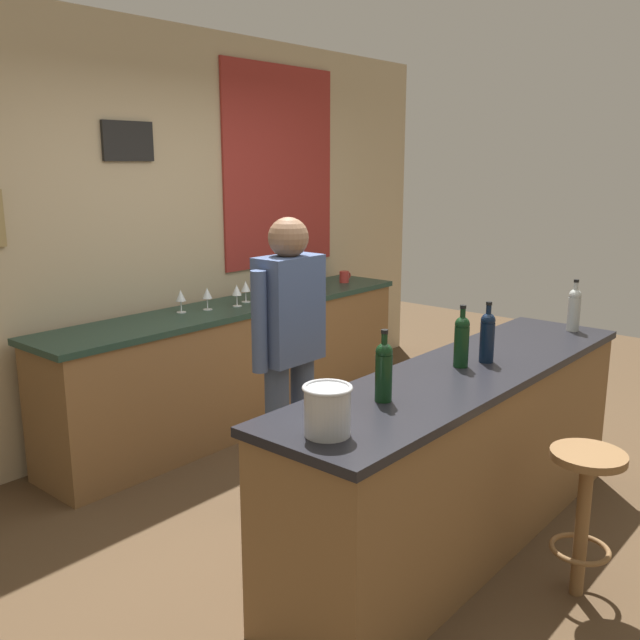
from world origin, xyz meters
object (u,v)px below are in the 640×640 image
(wine_bottle_a, at_px, (384,370))
(wine_bottle_d, at_px, (574,308))
(wine_glass_e, at_px, (260,285))
(coffee_mug, at_px, (344,277))
(bartender, at_px, (289,347))
(wine_glass_c, at_px, (237,291))
(wine_bottle_b, at_px, (462,339))
(wine_glass_d, at_px, (246,287))
(ice_bucket, at_px, (327,409))
(bar_stool, at_px, (584,499))
(wine_glass_a, at_px, (181,297))
(wine_bottle_c, at_px, (487,335))
(wine_glass_b, at_px, (207,294))

(wine_bottle_a, xyz_separation_m, wine_bottle_d, (1.73, -0.13, 0.00))
(wine_glass_e, relative_size, coffee_mug, 1.24)
(bartender, relative_size, wine_glass_c, 10.45)
(wine_bottle_b, xyz_separation_m, wine_glass_c, (0.34, 1.96, -0.05))
(wine_bottle_d, distance_m, wine_glass_d, 2.24)
(wine_bottle_b, height_order, ice_bucket, wine_bottle_b)
(bar_stool, xyz_separation_m, wine_bottle_d, (1.14, 0.53, 0.60))
(wine_glass_a, xyz_separation_m, wine_glass_c, (0.39, -0.13, 0.00))
(wine_bottle_b, bearing_deg, bar_stool, -94.82)
(wine_bottle_c, xyz_separation_m, coffee_mug, (1.45, 2.06, -0.11))
(wine_bottle_b, relative_size, wine_glass_d, 1.97)
(bartender, height_order, wine_bottle_c, bartender)
(wine_glass_e, xyz_separation_m, coffee_mug, (0.99, 0.00, -0.06))
(bar_stool, relative_size, ice_bucket, 3.62)
(bar_stool, relative_size, wine_bottle_c, 2.22)
(wine_glass_e, bearing_deg, bar_stool, -104.09)
(ice_bucket, height_order, coffee_mug, ice_bucket)
(wine_glass_a, xyz_separation_m, wine_glass_d, (0.53, -0.07, 0.00))
(wine_bottle_a, xyz_separation_m, wine_glass_d, (1.13, 2.03, -0.05))
(coffee_mug, bearing_deg, wine_glass_b, 179.09)
(wine_glass_b, xyz_separation_m, wine_glass_c, (0.21, -0.07, 0.00))
(wine_glass_b, bearing_deg, wine_bottle_a, -110.95)
(wine_glass_a, distance_m, wine_glass_c, 0.41)
(bartender, height_order, wine_bottle_a, bartender)
(bartender, distance_m, wine_glass_b, 1.27)
(wine_bottle_b, height_order, wine_glass_b, wine_bottle_b)
(wine_bottle_a, xyz_separation_m, wine_bottle_c, (0.80, -0.05, 0.00))
(ice_bucket, distance_m, wine_glass_c, 2.47)
(wine_glass_c, relative_size, wine_glass_d, 1.00)
(bar_stool, bearing_deg, ice_bucket, 149.69)
(wine_glass_a, bearing_deg, wine_glass_d, -7.71)
(wine_bottle_c, distance_m, wine_glass_a, 2.16)
(wine_bottle_b, distance_m, wine_glass_a, 2.09)
(wine_bottle_c, relative_size, wine_glass_e, 1.97)
(bar_stool, relative_size, wine_bottle_d, 2.22)
(wine_bottle_c, relative_size, wine_glass_c, 1.97)
(wine_glass_c, relative_size, coffee_mug, 1.24)
(bartender, height_order, wine_glass_a, bartender)
(wine_glass_d, bearing_deg, wine_bottle_d, -74.45)
(coffee_mug, bearing_deg, wine_bottle_a, -138.28)
(wine_bottle_b, relative_size, wine_glass_c, 1.97)
(bartender, bearing_deg, wine_glass_d, 55.88)
(wine_bottle_a, bearing_deg, ice_bucket, -172.10)
(wine_glass_a, distance_m, wine_glass_e, 0.67)
(wine_glass_e, bearing_deg, wine_glass_d, 171.95)
(ice_bucket, bearing_deg, wine_bottle_c, 0.35)
(wine_glass_a, bearing_deg, wine_glass_c, -19.17)
(wine_glass_d, xyz_separation_m, coffee_mug, (1.12, -0.02, -0.06))
(wine_bottle_a, relative_size, wine_glass_e, 1.97)
(wine_glass_d, distance_m, wine_glass_e, 0.13)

